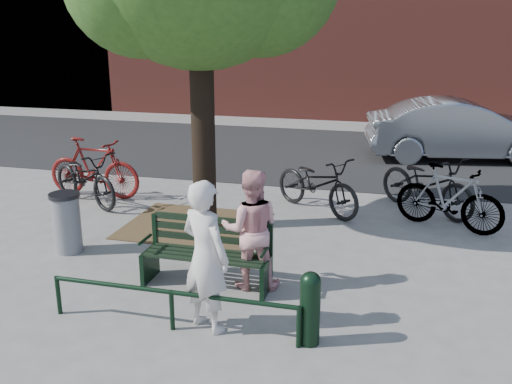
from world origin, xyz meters
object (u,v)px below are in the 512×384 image
(parked_car, at_px, (461,130))
(person_left, at_px, (205,256))
(bicycle_c, at_px, (317,184))
(bollard, at_px, (310,306))
(park_bench, at_px, (208,251))
(person_right, at_px, (251,229))
(litter_bin, at_px, (67,222))

(parked_car, bearing_deg, person_left, 150.04)
(bicycle_c, bearing_deg, bollard, -136.33)
(park_bench, bearing_deg, person_right, 6.88)
(park_bench, height_order, parked_car, parked_car)
(bollard, distance_m, litter_bin, 4.43)
(person_left, height_order, bollard, person_left)
(bollard, height_order, bicycle_c, bicycle_c)
(park_bench, distance_m, person_right, 0.68)
(person_left, bearing_deg, parked_car, -84.18)
(person_right, relative_size, parked_car, 0.35)
(litter_bin, bearing_deg, parked_car, 51.86)
(person_right, bearing_deg, bollard, 115.21)
(bicycle_c, xyz_separation_m, parked_car, (2.93, 5.17, 0.24))
(person_left, distance_m, bollard, 1.30)
(litter_bin, bearing_deg, person_left, -29.81)
(litter_bin, distance_m, parked_car, 10.34)
(parked_car, bearing_deg, person_right, 148.76)
(bicycle_c, bearing_deg, park_bench, -159.59)
(park_bench, relative_size, bollard, 2.00)
(person_right, distance_m, bicycle_c, 3.44)
(person_left, xyz_separation_m, bicycle_c, (0.58, 4.61, -0.36))
(person_left, xyz_separation_m, person_right, (0.21, 1.20, -0.08))
(park_bench, xyz_separation_m, parked_car, (3.88, 8.65, 0.31))
(person_right, xyz_separation_m, bollard, (1.01, -1.23, -0.36))
(park_bench, height_order, litter_bin, park_bench)
(park_bench, bearing_deg, person_left, -71.52)
(person_left, relative_size, bollard, 2.08)
(litter_bin, bearing_deg, park_bench, -11.76)
(person_left, bearing_deg, bicycle_c, -71.60)
(person_right, xyz_separation_m, bicycle_c, (0.37, 3.41, -0.28))
(park_bench, distance_m, bollard, 1.98)
(bicycle_c, distance_m, parked_car, 5.95)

